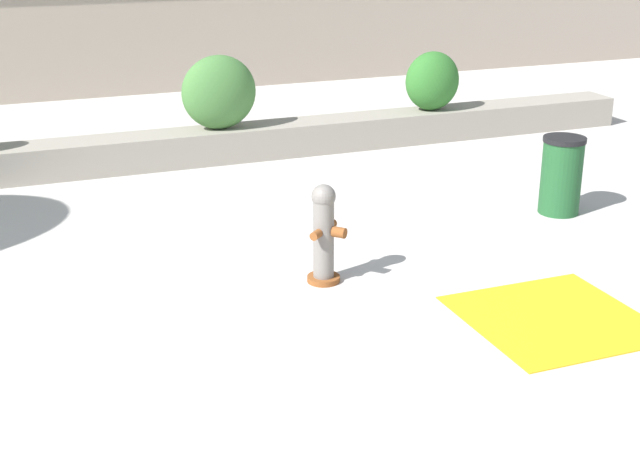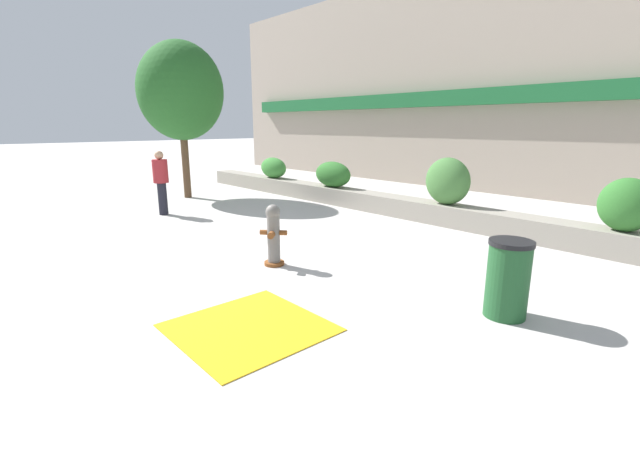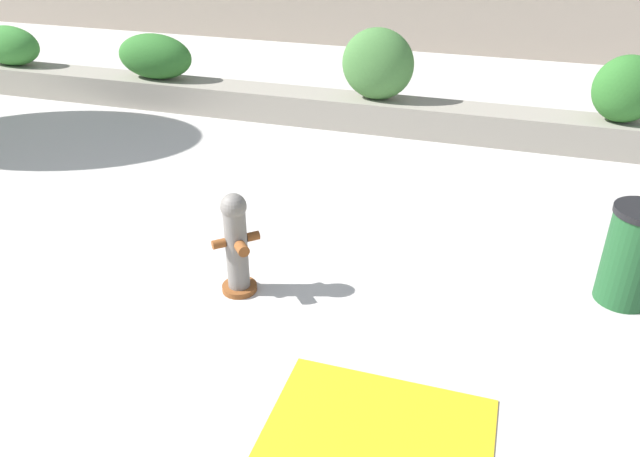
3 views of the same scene
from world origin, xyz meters
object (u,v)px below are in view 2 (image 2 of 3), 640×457
Objects in this scene: hedge_bush_0 at (273,168)px; hedge_bush_2 at (448,181)px; street_tree at (180,91)px; trash_bin at (508,279)px; hedge_bush_3 at (627,205)px; hedge_bush_1 at (333,174)px; fire_hydrant at (273,235)px; pedestrian at (161,179)px.

hedge_bush_0 is 1.13× the size of hedge_bush_2.
street_tree is 11.92m from trash_bin.
street_tree is (-11.76, -2.96, 2.45)m from hedge_bush_3.
hedge_bush_0 is at bearing 159.12° from trash_bin.
fire_hydrant is (3.80, -5.04, -0.34)m from hedge_bush_1.
street_tree reaches higher than hedge_bush_2.
hedge_bush_1 reaches higher than fire_hydrant.
pedestrian is at bearing -153.55° from hedge_bush_3.
hedge_bush_3 is (7.73, 0.00, 0.10)m from hedge_bush_1.
hedge_bush_2 is 1.08× the size of fire_hydrant.
hedge_bush_0 is at bearing 106.25° from pedestrian.
hedge_bush_1 is 6.32m from fire_hydrant.
hedge_bush_1 is at bearing 0.00° from hedge_bush_0.
hedge_bush_1 is 4.05m from hedge_bush_2.
trash_bin is at bearing -93.66° from hedge_bush_3.
hedge_bush_2 is 1.15× the size of trash_bin.
street_tree is (-4.03, -2.96, 2.55)m from hedge_bush_1.
hedge_bush_3 is at bearing 0.00° from hedge_bush_2.
hedge_bush_3 is at bearing 52.03° from fire_hydrant.
pedestrian is (2.26, -1.77, -2.46)m from street_tree.
hedge_bush_3 is 6.41m from fire_hydrant.
trash_bin is (10.62, -4.05, -0.36)m from hedge_bush_0.
pedestrian reaches higher than hedge_bush_1.
hedge_bush_2 is at bearing 39.09° from pedestrian.
street_tree reaches higher than trash_bin.
hedge_bush_1 is 7.73m from hedge_bush_3.
hedge_bush_3 is 4.09m from trash_bin.
hedge_bush_3 is 0.97× the size of trash_bin.
hedge_bush_2 is at bearing 180.00° from hedge_bush_3.
hedge_bush_0 is 0.26× the size of street_tree.
trash_bin is at bearing -49.79° from hedge_bush_2.
pedestrian is (-5.82, -4.73, -0.08)m from hedge_bush_2.
hedge_bush_1 is 5.05m from pedestrian.
hedge_bush_2 is at bearing 0.00° from hedge_bush_1.
fire_hydrant is at bearing -127.97° from hedge_bush_3.
fire_hydrant is at bearing -14.89° from street_tree.
hedge_bush_2 is 0.67× the size of pedestrian.
street_tree is 2.89× the size of pedestrian.
trash_bin is (9.24, 0.68, -0.48)m from pedestrian.
trash_bin is at bearing -20.88° from hedge_bush_0.
hedge_bush_2 is at bearing 87.19° from fire_hydrant.
street_tree reaches higher than hedge_bush_1.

